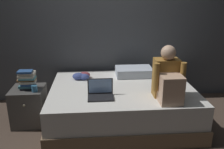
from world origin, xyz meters
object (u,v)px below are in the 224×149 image
Objects in this scene: bed at (122,104)px; person_sitting at (168,79)px; clothes_pile at (82,76)px; nightstand at (29,106)px; book_stack at (27,80)px; laptop at (101,93)px; pillow at (134,72)px; mug at (35,88)px.

bed is 3.05× the size of person_sitting.
clothes_pile is at bearing 143.39° from person_sitting.
book_stack is (0.02, -0.02, 0.40)m from nightstand.
nightstand is 1.10m from laptop.
pillow reaches higher than clothes_pile.
laptop is 0.73m from clothes_pile.
bed is at bearing -1.25° from nightstand.
clothes_pile is (-0.56, 0.36, 0.31)m from bed.
book_stack is 0.17m from mug.
laptop is at bearing 172.41° from person_sitting.
nightstand is at bearing 165.70° from person_sitting.
person_sitting is 1.17× the size of pillow.
person_sitting is 2.05× the size of laptop.
laptop is 0.89m from mug.
book_stack is (-0.97, 0.33, 0.08)m from laptop.
clothes_pile reaches higher than bed.
pillow is at bearing 54.51° from laptop.
book_stack reaches higher than bed.
clothes_pile reaches higher than mug.
book_stack is at bearing -163.82° from pillow.
book_stack is 1.01× the size of clothes_pile.
bed is 0.61m from pillow.
nightstand is at bearing -155.51° from clothes_pile.
mug is at bearing 164.93° from laptop.
mug is (-1.17, -0.09, 0.31)m from bed.
person_sitting is 2.48× the size of clothes_pile.
bed is at bearing -118.42° from pillow.
mug is 0.76m from clothes_pile.
person_sitting is 1.84m from book_stack.
book_stack is at bearing 138.04° from mug.
person_sitting is 2.46× the size of book_stack.
bed is at bearing 4.47° from mug.
book_stack is (-1.79, 0.44, -0.11)m from person_sitting.
pillow is at bearing 106.57° from person_sitting.
bed is at bearing 46.40° from laptop.
bed is at bearing -0.35° from book_stack.
laptop is 1.21× the size of clothes_pile.
pillow is (1.54, 0.42, 0.33)m from nightstand.
person_sitting is at bearing -7.59° from laptop.
person_sitting is 0.84m from laptop.
laptop reaches higher than pillow.
pillow is 1.51m from mug.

